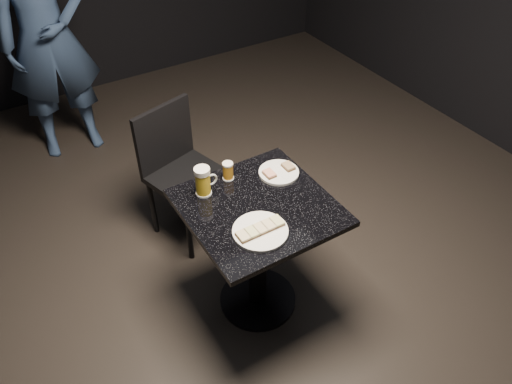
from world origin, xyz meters
TOP-DOWN VIEW (x-y plane):
  - floor at (0.00, 0.00)m, footprint 6.00×6.00m
  - plate_large at (-0.09, -0.16)m, footprint 0.26×0.26m
  - plate_small at (0.22, 0.15)m, footprint 0.21×0.21m
  - patron at (-0.45, 2.13)m, footprint 0.69×0.48m
  - table at (0.00, 0.00)m, footprint 0.70×0.70m
  - beer_mug at (-0.18, 0.22)m, footprint 0.12×0.08m
  - beer_tumbler at (-0.02, 0.26)m, footprint 0.06×0.06m
  - chair at (-0.08, 0.79)m, footprint 0.51×0.51m
  - canapes_on_plate_large at (-0.09, -0.16)m, footprint 0.23×0.07m
  - canapes_on_plate_small at (0.22, 0.15)m, footprint 0.17×0.07m

SIDE VIEW (x-z plane):
  - floor at x=0.00m, z-range 0.00..0.00m
  - chair at x=-0.08m, z-range 0.06..0.94m
  - table at x=0.00m, z-range 0.13..0.88m
  - plate_large at x=-0.09m, z-range 0.75..0.76m
  - plate_small at x=0.22m, z-range 0.75..0.76m
  - canapes_on_plate_large at x=-0.09m, z-range 0.76..0.78m
  - canapes_on_plate_small at x=0.22m, z-range 0.76..0.78m
  - beer_tumbler at x=-0.02m, z-range 0.75..0.85m
  - beer_mug at x=-0.18m, z-range 0.75..0.91m
  - patron at x=-0.45m, z-range 0.00..1.83m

